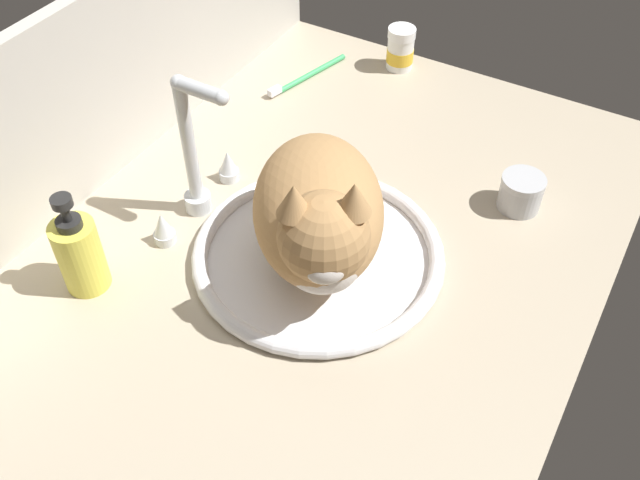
% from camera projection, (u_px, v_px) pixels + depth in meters
% --- Properties ---
extents(countertop, '(1.03, 0.75, 0.03)m').
position_uv_depth(countertop, '(335.00, 245.00, 1.05)').
color(countertop, '#B7A88E').
rests_on(countertop, ground).
extents(backsplash_wall, '(1.03, 0.02, 0.32)m').
position_uv_depth(backsplash_wall, '(115.00, 86.00, 1.09)').
color(backsplash_wall, beige).
rests_on(backsplash_wall, ground).
extents(sink_basin, '(0.36, 0.36, 0.02)m').
position_uv_depth(sink_basin, '(320.00, 255.00, 1.00)').
color(sink_basin, white).
rests_on(sink_basin, countertop).
extents(faucet, '(0.19, 0.10, 0.23)m').
position_uv_depth(faucet, '(195.00, 164.00, 1.02)').
color(faucet, silver).
rests_on(faucet, countertop).
extents(cat, '(0.35, 0.29, 0.21)m').
position_uv_depth(cat, '(321.00, 216.00, 0.92)').
color(cat, tan).
rests_on(cat, sink_basin).
extents(soap_pump_bottle, '(0.06, 0.06, 0.16)m').
position_uv_depth(soap_pump_bottle, '(80.00, 253.00, 0.94)').
color(soap_pump_bottle, '#E5DB4C').
rests_on(soap_pump_bottle, countertop).
extents(pill_bottle, '(0.05, 0.05, 0.08)m').
position_uv_depth(pill_bottle, '(400.00, 50.00, 1.34)').
color(pill_bottle, white).
rests_on(pill_bottle, countertop).
extents(metal_jar, '(0.07, 0.07, 0.06)m').
position_uv_depth(metal_jar, '(521.00, 192.00, 1.07)').
color(metal_jar, '#B2B5BA').
rests_on(metal_jar, countertop).
extents(toothbrush, '(0.19, 0.06, 0.02)m').
position_uv_depth(toothbrush, '(306.00, 76.00, 1.33)').
color(toothbrush, '#3FB266').
rests_on(toothbrush, countertop).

